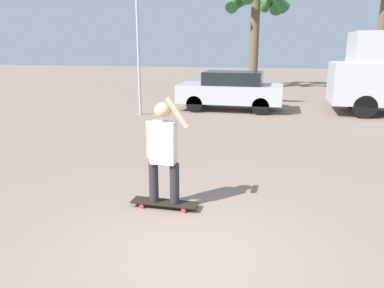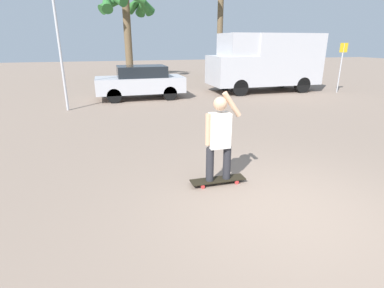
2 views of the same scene
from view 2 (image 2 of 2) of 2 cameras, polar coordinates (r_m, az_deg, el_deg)
name	(u,v)px [view 2 (image 2 of 2)]	position (r m, az deg, el deg)	size (l,w,h in m)	color
ground_plane	(291,212)	(4.91, 18.28, -12.14)	(80.00, 80.00, 0.00)	gray
skateboard	(218,180)	(5.50, 4.96, -6.83)	(1.01, 0.26, 0.09)	black
person_skateboarder	(219,135)	(5.19, 5.21, 1.81)	(0.64, 0.24, 1.59)	#28282D
camper_van	(266,60)	(16.29, 13.91, 15.19)	(5.55, 2.26, 2.86)	black
parked_car_silver	(140,82)	(13.93, -9.79, 11.64)	(3.86, 1.76, 1.45)	black
palm_tree_center_background	(126,3)	(21.73, -12.48, 24.77)	(3.97, 3.91, 6.00)	brown
street_sign	(342,61)	(17.08, 26.60, 13.92)	(0.44, 0.06, 2.41)	#B7B7BC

